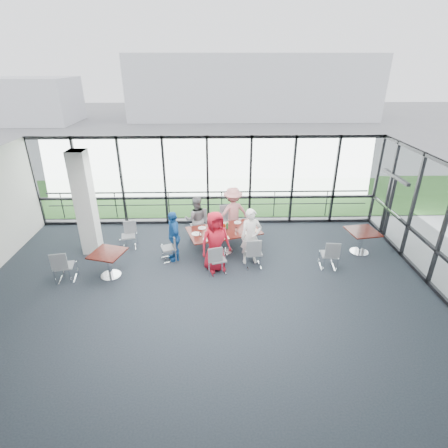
{
  "coord_description": "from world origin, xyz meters",
  "views": [
    {
      "loc": [
        0.3,
        -6.73,
        5.49
      ],
      "look_at": [
        0.52,
        2.55,
        1.1
      ],
      "focal_mm": 28.0,
      "sensor_mm": 36.0,
      "label": 1
    }
  ],
  "objects_px": {
    "diner_far_right": "(233,213)",
    "diner_far_left": "(196,219)",
    "main_table": "(224,233)",
    "chair_spare_r": "(329,254)",
    "diner_near_right": "(251,237)",
    "chair_main_nr": "(254,252)",
    "chair_main_nl": "(218,259)",
    "chair_main_fl": "(198,226)",
    "diner_near_left": "(215,242)",
    "chair_main_end": "(169,248)",
    "structural_column": "(85,204)",
    "side_table_left": "(108,256)",
    "chair_main_fr": "(226,222)",
    "side_table_right": "(362,234)",
    "chair_spare_lb": "(128,236)",
    "chair_spare_la": "(65,266)"
  },
  "relations": [
    {
      "from": "diner_far_right",
      "to": "diner_far_left",
      "type": "bearing_deg",
      "value": -4.22
    },
    {
      "from": "main_table",
      "to": "chair_spare_r",
      "type": "distance_m",
      "value": 3.16
    },
    {
      "from": "main_table",
      "to": "diner_near_right",
      "type": "xyz_separation_m",
      "value": [
        0.77,
        -0.64,
        0.2
      ]
    },
    {
      "from": "chair_main_nr",
      "to": "diner_far_right",
      "type": "bearing_deg",
      "value": 98.97
    },
    {
      "from": "chair_main_nl",
      "to": "chair_main_nr",
      "type": "bearing_deg",
      "value": -0.04
    },
    {
      "from": "diner_near_right",
      "to": "chair_main_nr",
      "type": "bearing_deg",
      "value": -84.67
    },
    {
      "from": "chair_main_nl",
      "to": "chair_spare_r",
      "type": "bearing_deg",
      "value": -13.57
    },
    {
      "from": "chair_main_nr",
      "to": "chair_main_fl",
      "type": "bearing_deg",
      "value": 127.71
    },
    {
      "from": "diner_near_left",
      "to": "diner_near_right",
      "type": "distance_m",
      "value": 1.09
    },
    {
      "from": "diner_far_right",
      "to": "chair_main_end",
      "type": "bearing_deg",
      "value": 18.91
    },
    {
      "from": "structural_column",
      "to": "diner_near_left",
      "type": "relative_size",
      "value": 1.8
    },
    {
      "from": "chair_main_end",
      "to": "side_table_left",
      "type": "bearing_deg",
      "value": -82.15
    },
    {
      "from": "side_table_left",
      "to": "chair_spare_r",
      "type": "relative_size",
      "value": 1.17
    },
    {
      "from": "chair_main_nl",
      "to": "structural_column",
      "type": "bearing_deg",
      "value": 144.19
    },
    {
      "from": "chair_main_fr",
      "to": "side_table_right",
      "type": "bearing_deg",
      "value": 155.86
    },
    {
      "from": "chair_main_fr",
      "to": "chair_main_fl",
      "type": "bearing_deg",
      "value": 10.91
    },
    {
      "from": "chair_main_nl",
      "to": "chair_spare_lb",
      "type": "bearing_deg",
      "value": 135.06
    },
    {
      "from": "chair_main_nl",
      "to": "chair_main_fr",
      "type": "relative_size",
      "value": 0.88
    },
    {
      "from": "chair_main_nr",
      "to": "chair_spare_la",
      "type": "distance_m",
      "value": 5.2
    },
    {
      "from": "main_table",
      "to": "side_table_right",
      "type": "relative_size",
      "value": 2.44
    },
    {
      "from": "chair_main_nl",
      "to": "chair_spare_la",
      "type": "bearing_deg",
      "value": 166.8
    },
    {
      "from": "diner_far_left",
      "to": "side_table_left",
      "type": "bearing_deg",
      "value": 36.86
    },
    {
      "from": "main_table",
      "to": "side_table_left",
      "type": "distance_m",
      "value": 3.44
    },
    {
      "from": "diner_near_left",
      "to": "chair_main_fl",
      "type": "relative_size",
      "value": 1.85
    },
    {
      "from": "side_table_left",
      "to": "diner_far_left",
      "type": "xyz_separation_m",
      "value": [
        2.31,
        2.05,
        0.15
      ]
    },
    {
      "from": "side_table_left",
      "to": "chair_main_nl",
      "type": "distance_m",
      "value": 3.0
    },
    {
      "from": "diner_near_right",
      "to": "chair_main_nl",
      "type": "xyz_separation_m",
      "value": [
        -0.98,
        -0.55,
        -0.41
      ]
    },
    {
      "from": "main_table",
      "to": "chair_main_end",
      "type": "height_order",
      "value": "chair_main_end"
    },
    {
      "from": "diner_near_right",
      "to": "side_table_left",
      "type": "bearing_deg",
      "value": 179.11
    },
    {
      "from": "main_table",
      "to": "diner_near_left",
      "type": "distance_m",
      "value": 1.06
    },
    {
      "from": "diner_near_right",
      "to": "chair_main_end",
      "type": "xyz_separation_m",
      "value": [
        -2.43,
        0.18,
        -0.44
      ]
    },
    {
      "from": "diner_far_right",
      "to": "chair_spare_la",
      "type": "height_order",
      "value": "diner_far_right"
    },
    {
      "from": "diner_near_left",
      "to": "chair_main_end",
      "type": "xyz_separation_m",
      "value": [
        -1.4,
        0.54,
        -0.48
      ]
    },
    {
      "from": "diner_near_left",
      "to": "side_table_left",
      "type": "bearing_deg",
      "value": 161.36
    },
    {
      "from": "chair_main_fl",
      "to": "structural_column",
      "type": "bearing_deg",
      "value": -4.85
    },
    {
      "from": "chair_main_nl",
      "to": "chair_main_nr",
      "type": "distance_m",
      "value": 1.09
    },
    {
      "from": "chair_main_nl",
      "to": "chair_main_nr",
      "type": "relative_size",
      "value": 0.95
    },
    {
      "from": "diner_far_left",
      "to": "chair_main_fl",
      "type": "bearing_deg",
      "value": -119.53
    },
    {
      "from": "side_table_right",
      "to": "diner_far_left",
      "type": "relative_size",
      "value": 0.64
    },
    {
      "from": "side_table_left",
      "to": "chair_main_nr",
      "type": "relative_size",
      "value": 1.12
    },
    {
      "from": "main_table",
      "to": "diner_far_right",
      "type": "distance_m",
      "value": 1.14
    },
    {
      "from": "diner_far_left",
      "to": "diner_near_right",
      "type": "bearing_deg",
      "value": 134.96
    },
    {
      "from": "diner_far_right",
      "to": "chair_spare_r",
      "type": "relative_size",
      "value": 1.98
    },
    {
      "from": "side_table_right",
      "to": "chair_main_fr",
      "type": "relative_size",
      "value": 1.0
    },
    {
      "from": "structural_column",
      "to": "diner_near_left",
      "type": "height_order",
      "value": "structural_column"
    },
    {
      "from": "diner_near_left",
      "to": "chair_spare_lb",
      "type": "distance_m",
      "value": 3.09
    },
    {
      "from": "chair_main_fr",
      "to": "main_table",
      "type": "bearing_deg",
      "value": 78.68
    },
    {
      "from": "diner_near_left",
      "to": "chair_main_nl",
      "type": "height_order",
      "value": "diner_near_left"
    },
    {
      "from": "chair_spare_la",
      "to": "main_table",
      "type": "bearing_deg",
      "value": 8.28
    },
    {
      "from": "chair_main_nl",
      "to": "chair_main_fl",
      "type": "relative_size",
      "value": 0.91
    }
  ]
}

